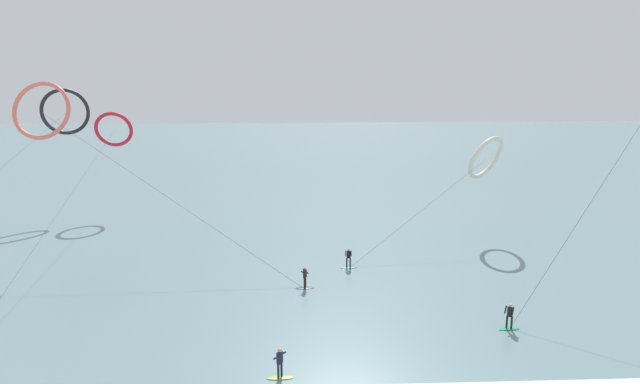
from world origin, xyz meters
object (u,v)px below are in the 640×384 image
Objects in this scene: surfer_lime at (280,365)px; kite_crimson at (114,130)px; surfer_emerald at (509,318)px; kite_charcoal at (65,112)px; kite_ivory at (485,158)px; surfer_navy at (305,279)px; kite_coral at (42,111)px; surfer_teal at (349,259)px.

surfer_lime is 44.24m from kite_crimson.
kite_charcoal is (-38.66, 35.20, 11.27)m from surfer_emerald.
kite_crimson is (-39.56, 14.37, 1.91)m from kite_ivory.
kite_charcoal is at bearing -114.83° from surfer_navy.
surfer_emerald is at bearing -21.24° from kite_coral.
kite_ivory reaches higher than surfer_lime.
kite_crimson reaches higher than surfer_lime.
surfer_navy is 23.55m from kite_ivory.
surfer_lime is 0.04× the size of kite_crimson.
surfer_navy is 0.10× the size of kite_ivory.
kite_crimson is (5.50, -0.52, -2.10)m from kite_charcoal.
kite_charcoal reaches higher than surfer_emerald.
kite_coral reaches higher than kite_ivory.
surfer_emerald is 42.05m from kite_coral.
kite_crimson is at bearing 62.98° from surfer_lime.
surfer_teal is 30.27m from kite_coral.
surfer_teal is 0.04× the size of kite_charcoal.
kite_coral is at bearing -107.46° from kite_charcoal.
surfer_teal is 34.78m from kite_crimson.
surfer_navy is (2.07, 12.21, 0.00)m from surfer_lime.
kite_coral reaches higher than surfer_teal.
kite_crimson is at bearing -11.71° from surfer_emerald.
surfer_navy is 35.17m from kite_crimson.
kite_coral is 0.64× the size of kite_crimson.
surfer_navy is 39.59m from kite_charcoal.
surfer_navy is at bearing -77.07° from kite_charcoal.
kite_charcoal is (-24.32, 39.49, 11.27)m from surfer_lime.
surfer_teal is 5.72m from surfer_navy.
surfer_lime is at bearing 113.54° from kite_crimson.
kite_coral is at bearing -7.62° from surfer_teal.
surfer_lime is at bearing 78.91° from surfer_teal.
surfer_emerald is 48.85m from kite_crimson.
kite_ivory is at bearing -49.41° from kite_charcoal.
surfer_teal is at bearing -68.45° from kite_charcoal.
surfer_lime is 1.00× the size of surfer_emerald.
surfer_teal and surfer_emerald have the same top height.
surfer_lime is at bearing 51.24° from surfer_emerald.
kite_coral reaches higher than surfer_lime.
kite_charcoal reaches higher than kite_crimson.
surfer_lime is at bearing -41.13° from kite_coral.
surfer_emerald is (12.26, -7.92, 0.00)m from surfer_navy.
kite_charcoal is (-26.39, 27.28, 11.27)m from surfer_navy.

